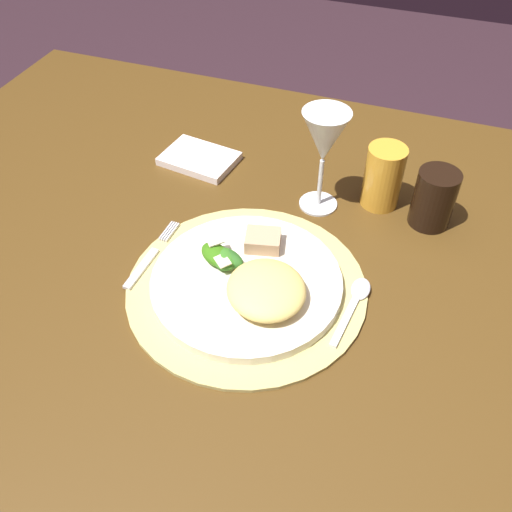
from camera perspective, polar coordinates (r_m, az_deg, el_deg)
The scene contains 13 objects.
ground_plane at distance 1.50m, azimuth 0.43°, elevation -20.46°, with size 6.00×6.00×0.00m, color #2E1C23.
dining_table at distance 1.00m, azimuth 0.62°, elevation -6.05°, with size 1.45×1.02×0.74m.
placemat at distance 0.84m, azimuth -1.16°, elevation -3.10°, with size 0.35×0.35×0.01m, color tan.
dinner_plate at distance 0.83m, azimuth -1.17°, elevation -2.60°, with size 0.28×0.28×0.02m, color silver.
pasta_serving at distance 0.78m, azimuth 1.04°, elevation -3.39°, with size 0.12×0.11×0.03m, color #ECCC6A.
salad_greens at distance 0.84m, azimuth -3.39°, elevation -0.09°, with size 0.08×0.06×0.03m.
bread_piece at distance 0.87m, azimuth 0.63°, elevation 1.79°, with size 0.05×0.04×0.02m, color tan.
fork at distance 0.89m, azimuth -10.64°, elevation -0.11°, with size 0.02×0.16×0.00m.
spoon at distance 0.83m, azimuth 10.01°, elevation -4.29°, with size 0.03×0.14×0.01m.
napkin at distance 1.08m, azimuth -5.73°, elevation 9.72°, with size 0.13×0.09×0.01m, color white.
wine_glass at distance 0.91m, azimuth 6.90°, elevation 11.52°, with size 0.08×0.08×0.18m.
amber_tumbler at distance 0.97m, azimuth 12.69°, elevation 7.79°, with size 0.06×0.06×0.11m, color gold.
dark_tumbler at distance 0.96m, azimuth 17.48°, elevation 5.55°, with size 0.07×0.07×0.10m, color black.
Camera 1 is at (0.20, -0.60, 1.36)m, focal length 39.73 mm.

